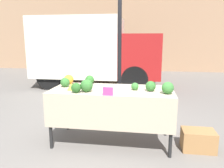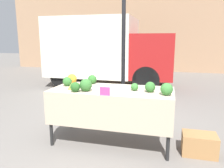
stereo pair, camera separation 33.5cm
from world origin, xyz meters
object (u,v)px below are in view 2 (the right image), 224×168
Objects in this scene: price_sign at (105,91)px; produce_crate at (199,144)px; parked_truck at (107,50)px; orange_cauliflower at (72,79)px.

produce_crate is (1.30, 0.33, -0.77)m from price_sign.
parked_truck is at bearing 120.83° from produce_crate.
parked_truck is 5.23m from produce_crate.
parked_truck reaches higher than price_sign.
price_sign is 0.30× the size of produce_crate.
parked_truck is at bearing 97.37° from orange_cauliflower.
produce_crate is at bearing -59.17° from parked_truck.
produce_crate is at bearing 14.27° from price_sign.
parked_truck is 30.08× the size of price_sign.
price_sign is 1.55m from produce_crate.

